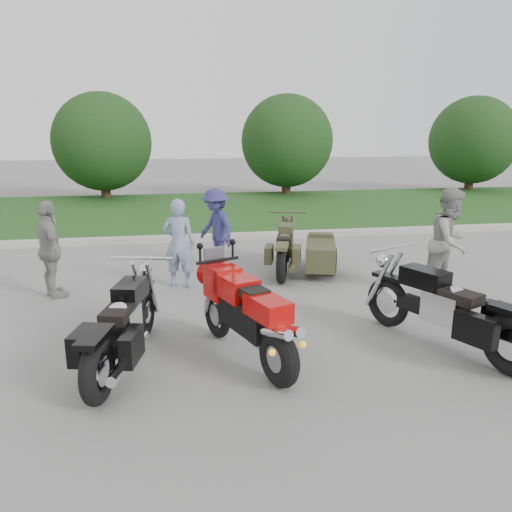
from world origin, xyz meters
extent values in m
plane|color=gray|center=(0.00, 0.00, 0.00)|extent=(80.00, 80.00, 0.00)
cube|color=#B1AEA7|center=(0.00, 6.00, 0.07)|extent=(60.00, 0.30, 0.15)
cube|color=#296021|center=(0.00, 10.15, 0.07)|extent=(60.00, 8.00, 0.14)
cylinder|color=#3F2B1C|center=(-3.00, 13.50, 0.60)|extent=(0.36, 0.36, 1.20)
sphere|color=#143312|center=(-3.00, 13.50, 2.20)|extent=(3.60, 3.60, 3.60)
cylinder|color=#3F2B1C|center=(4.00, 13.50, 0.60)|extent=(0.36, 0.36, 1.20)
sphere|color=#143312|center=(4.00, 13.50, 2.20)|extent=(3.60, 3.60, 3.60)
cylinder|color=#3F2B1C|center=(12.00, 13.50, 0.60)|extent=(0.36, 0.36, 1.20)
sphere|color=#143312|center=(12.00, 13.50, 2.20)|extent=(3.60, 3.60, 3.60)
torus|color=black|center=(0.54, -1.31, 0.32)|extent=(0.41, 0.68, 0.65)
torus|color=black|center=(0.00, 0.11, 0.31)|extent=(0.34, 0.63, 0.63)
cube|color=black|center=(0.29, -0.65, 0.57)|extent=(0.61, 0.98, 0.37)
cube|color=#AF0907|center=(0.21, -0.43, 0.86)|extent=(0.54, 0.66, 0.27)
cube|color=#AF0907|center=(0.46, -1.09, 0.82)|extent=(0.50, 0.65, 0.23)
cube|color=black|center=(0.34, -0.78, 0.90)|extent=(0.38, 0.44, 0.10)
cube|color=#AF0907|center=(0.07, -0.06, 0.82)|extent=(0.48, 0.52, 0.42)
cylinder|color=silver|center=(0.49, -1.39, 0.65)|extent=(0.28, 0.49, 0.23)
cylinder|color=silver|center=(0.63, -1.34, 0.65)|extent=(0.28, 0.49, 0.23)
torus|color=black|center=(-1.32, -1.34, 0.35)|extent=(0.33, 0.72, 0.70)
torus|color=black|center=(-0.94, 0.31, 0.33)|extent=(0.27, 0.67, 0.66)
cube|color=black|center=(-1.13, -0.51, 0.43)|extent=(0.50, 1.25, 0.14)
cube|color=silver|center=(-1.13, -0.51, 0.51)|extent=(0.41, 0.52, 0.36)
cube|color=black|center=(-1.06, -0.21, 0.80)|extent=(0.41, 0.62, 0.23)
cube|color=black|center=(-1.17, -0.66, 0.70)|extent=(0.40, 0.57, 0.12)
cube|color=black|center=(-1.32, -1.34, 0.72)|extent=(0.35, 0.60, 0.06)
cylinder|color=silver|center=(-1.03, -0.91, 0.29)|extent=(0.36, 1.13, 0.10)
torus|color=black|center=(2.39, 0.10, 0.35)|extent=(0.41, 0.68, 0.69)
cube|color=black|center=(2.77, -0.71, 0.45)|extent=(0.77, 1.28, 0.15)
cube|color=silver|center=(2.77, -0.71, 0.54)|extent=(0.50, 0.58, 0.38)
cube|color=black|center=(2.63, -0.42, 0.84)|extent=(0.53, 0.67, 0.24)
cube|color=black|center=(2.84, -0.86, 0.74)|extent=(0.51, 0.62, 0.13)
cylinder|color=silver|center=(3.11, -0.97, 0.30)|extent=(0.61, 1.12, 0.11)
torus|color=black|center=(1.35, 2.26, 0.33)|extent=(0.35, 0.68, 0.66)
torus|color=black|center=(1.81, 3.81, 0.31)|extent=(0.29, 0.63, 0.63)
cube|color=black|center=(1.58, 3.03, 0.41)|extent=(0.54, 1.19, 0.14)
cube|color=#3E4025|center=(1.58, 3.03, 0.49)|extent=(0.41, 0.51, 0.34)
cube|color=#3E4025|center=(1.67, 3.31, 0.76)|extent=(0.42, 0.59, 0.22)
cube|color=black|center=(1.54, 2.89, 0.66)|extent=(0.40, 0.55, 0.12)
cube|color=#3E4025|center=(1.35, 2.26, 0.68)|extent=(0.36, 0.58, 0.06)
cylinder|color=#3E4025|center=(1.65, 2.66, 0.27)|extent=(0.40, 1.06, 0.10)
cube|color=#3E4025|center=(2.21, 2.74, 0.39)|extent=(0.88, 1.37, 0.44)
torus|color=black|center=(2.44, 2.67, 0.27)|extent=(0.27, 0.56, 0.55)
imported|color=#7E8DAB|center=(-0.44, 2.39, 0.78)|extent=(0.64, 0.51, 1.55)
imported|color=gray|center=(3.97, 1.28, 0.89)|extent=(1.09, 1.03, 1.77)
imported|color=navy|center=(0.31, 3.62, 0.78)|extent=(0.99, 1.16, 1.56)
imported|color=gray|center=(-2.50, 2.17, 0.80)|extent=(0.78, 1.01, 1.60)
camera|label=1|loc=(-0.51, -6.08, 2.71)|focal=35.00mm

